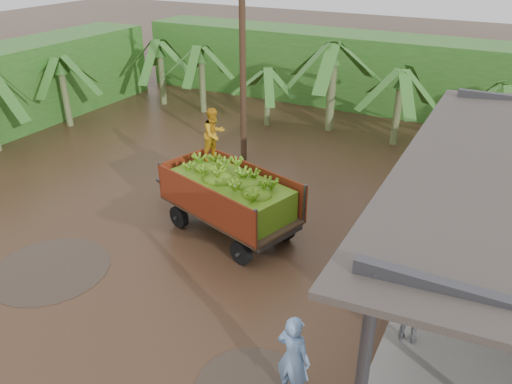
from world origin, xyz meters
The scene contains 7 objects.
ground centered at (0.00, 0.00, 0.00)m, with size 100.00×100.00×0.00m, color black.
hedge_north centered at (-2.00, 16.00, 1.80)m, with size 22.00×3.00×3.60m, color #2D661E.
banana_trailer centered at (-0.27, 1.74, 1.27)m, with size 5.82×3.13×3.52m.
man_blue centered at (3.84, -2.89, 0.97)m, with size 0.71×0.46×1.93m, color #79A3DC.
man_grey centered at (5.50, -0.43, 0.89)m, with size 1.05×0.44×1.79m, color slate.
utility_pole centered at (-2.59, 6.73, 3.88)m, with size 1.20×0.24×7.66m.
banana_plants centered at (-4.87, 6.40, 1.80)m, with size 24.80×20.23×4.07m.
Camera 1 is at (6.42, -9.24, 7.94)m, focal length 35.00 mm.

